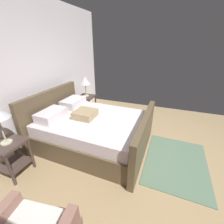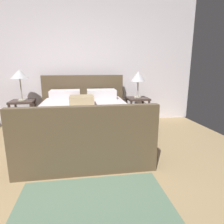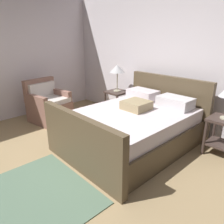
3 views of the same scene
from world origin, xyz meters
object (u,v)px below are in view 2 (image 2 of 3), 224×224
at_px(table_lamp_right, 138,77).
at_px(nightstand_left, 23,110).
at_px(nightstand_right, 137,107).
at_px(table_lamp_left, 20,75).
at_px(bed, 85,121).

bearing_deg(table_lamp_right, nightstand_left, 178.23).
xyz_separation_m(nightstand_right, table_lamp_left, (-2.32, 0.07, 0.69)).
distance_m(bed, table_lamp_right, 1.54).
distance_m(table_lamp_right, nightstand_left, 2.40).
bearing_deg(bed, table_lamp_right, 32.95).
height_order(table_lamp_right, table_lamp_left, table_lamp_left).
relative_size(bed, table_lamp_right, 4.03).
bearing_deg(table_lamp_right, table_lamp_left, 178.23).
bearing_deg(nightstand_left, table_lamp_right, -1.77).
bearing_deg(nightstand_left, table_lamp_left, 104.04).
xyz_separation_m(table_lamp_right, table_lamp_left, (-2.32, 0.07, 0.06)).
height_order(bed, table_lamp_right, table_lamp_right).
relative_size(table_lamp_right, table_lamp_left, 0.93).
bearing_deg(nightstand_left, bed, -35.32).
distance_m(nightstand_right, nightstand_left, 2.32).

